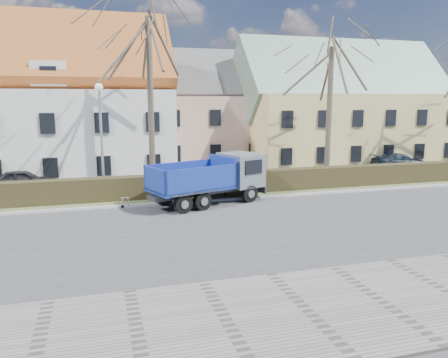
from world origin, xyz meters
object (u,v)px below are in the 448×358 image
object	(u,v)px
cart_frame	(122,202)
parked_car_b	(400,162)
dump_truck	(204,180)
streetlight	(102,141)
parked_car_a	(23,180)

from	to	relation	value
cart_frame	parked_car_b	bearing A→B (deg)	16.62
dump_truck	cart_frame	bearing A→B (deg)	155.64
streetlight	parked_car_a	distance (m)	6.71
cart_frame	parked_car_a	distance (m)	8.57
streetlight	parked_car_b	distance (m)	23.37
streetlight	parked_car_a	world-z (taller)	streetlight
streetlight	dump_truck	bearing A→B (deg)	-29.55
dump_truck	streetlight	bearing A→B (deg)	131.06
streetlight	cart_frame	distance (m)	3.99
dump_truck	cart_frame	world-z (taller)	dump_truck
dump_truck	streetlight	distance (m)	6.26
dump_truck	parked_car_a	world-z (taller)	dump_truck
dump_truck	streetlight	world-z (taller)	streetlight
streetlight	cart_frame	world-z (taller)	streetlight
dump_truck	streetlight	xyz separation A→B (m)	(-5.18, 2.93, 1.93)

